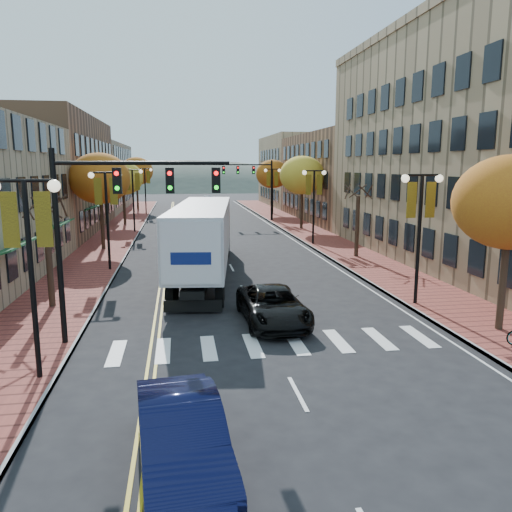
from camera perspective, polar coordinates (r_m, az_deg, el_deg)
name	(u,v)px	position (r m, az deg, el deg)	size (l,w,h in m)	color
ground	(283,366)	(16.60, 3.14, -12.47)	(200.00, 200.00, 0.00)	black
sidewalk_left	(117,235)	(48.24, -15.61, 2.38)	(4.00, 85.00, 0.15)	brown
sidewalk_right	(305,231)	(49.42, 5.61, 2.89)	(4.00, 85.00, 0.15)	brown
building_left_mid	(32,175)	(52.80, -24.20, 8.43)	(12.00, 24.00, 11.00)	brown
building_left_far	(82,177)	(77.22, -19.29, 8.51)	(12.00, 26.00, 9.50)	#9E8966
building_right_near	(507,149)	(37.83, 26.76, 10.87)	(15.00, 28.00, 15.00)	#997F5B
building_right_mid	(364,178)	(60.98, 12.22, 8.76)	(15.00, 24.00, 10.00)	brown
building_right_far	(314,171)	(81.90, 6.69, 9.61)	(15.00, 20.00, 11.00)	#9E8966
tree_left_a	(49,260)	(24.05, -22.57, -0.47)	(0.28, 0.28, 4.20)	#382619
tree_left_b	(100,179)	(39.40, -17.42, 8.43)	(4.48, 4.48, 7.21)	#382619
tree_left_c	(123,178)	(55.28, -14.96, 8.56)	(4.16, 4.16, 6.69)	#382619
tree_left_d	(136,171)	(73.20, -13.50, 9.40)	(4.61, 4.61, 7.42)	#382619
tree_right_a	(510,203)	(20.94, 27.03, 5.45)	(4.16, 4.16, 6.69)	#382619
tree_right_b	(357,226)	(35.40, 11.48, 3.35)	(0.28, 0.28, 4.20)	#382619
tree_right_c	(302,175)	(50.47, 5.29, 9.17)	(4.48, 4.48, 7.21)	#382619
tree_right_d	(272,174)	(66.11, 1.89, 9.34)	(4.35, 4.35, 7.00)	#382619
lamp_left_a	(29,241)	(15.71, -24.55, 1.59)	(1.96, 0.36, 6.05)	black
lamp_left_b	(106,201)	(31.33, -16.72, 5.99)	(1.96, 0.36, 6.05)	black
lamp_left_c	(133,188)	(49.20, -13.90, 7.54)	(1.96, 0.36, 6.05)	black
lamp_left_d	(145,182)	(67.13, -12.57, 8.26)	(1.96, 0.36, 6.05)	black
lamp_right_a	(420,214)	(23.64, 18.27, 4.63)	(1.96, 0.36, 6.05)	black
lamp_right_b	(314,192)	(40.46, 6.63, 7.24)	(1.96, 0.36, 6.05)	black
lamp_right_c	(272,184)	(58.00, 1.89, 8.21)	(1.96, 0.36, 6.05)	black
traffic_mast_near	(113,209)	(18.17, -15.99, 5.18)	(6.10, 0.35, 7.00)	black
traffic_mast_far	(255,179)	(57.64, -0.11, 8.83)	(6.10, 0.34, 7.00)	black
semi_truck	(204,233)	(29.41, -5.92, 2.60)	(4.74, 17.29, 4.27)	black
navy_sedan	(182,439)	(11.18, -8.48, -19.95)	(1.71, 4.90, 1.62)	black
black_suv	(273,306)	(20.64, 1.93, -5.69)	(2.44, 5.28, 1.47)	black
car_far_white	(200,211)	(64.84, -6.38, 5.17)	(1.59, 3.95, 1.35)	silver
car_far_silver	(221,205)	(73.17, -4.02, 5.78)	(1.85, 4.55, 1.32)	#A9A9B0
car_far_oncoming	(207,199)	(86.45, -5.57, 6.46)	(1.41, 4.04, 1.33)	#A1A1A8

